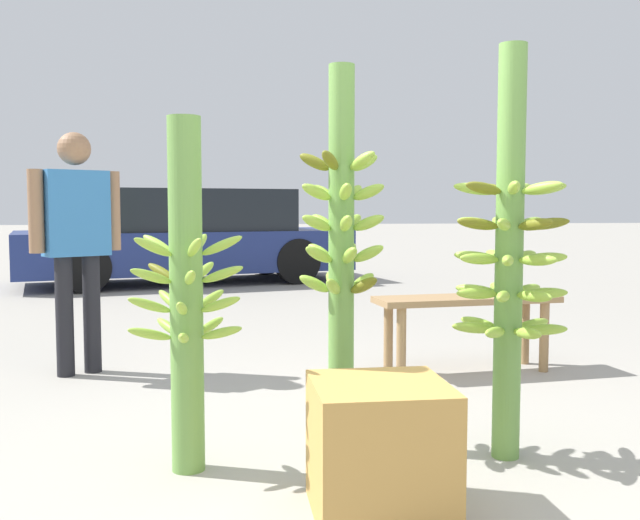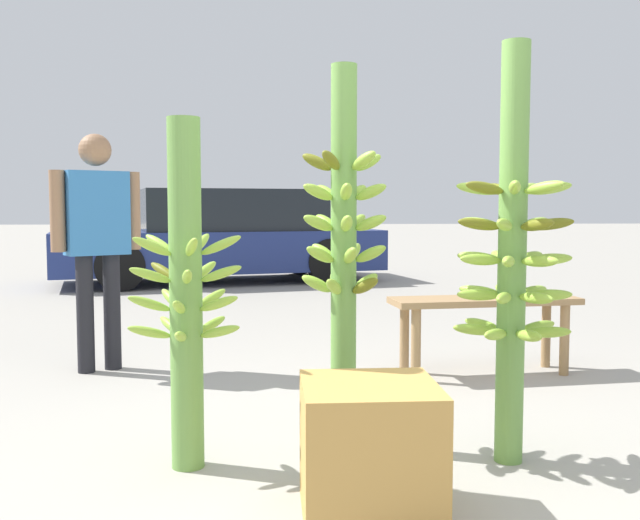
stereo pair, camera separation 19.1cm
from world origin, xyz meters
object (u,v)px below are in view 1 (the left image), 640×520
vendor_person (76,231)px  banana_stalk_center (341,248)px  banana_stalk_left (186,295)px  banana_stalk_right (509,256)px  market_bench (467,310)px  produce_crate (380,449)px  parked_car (190,238)px

vendor_person → banana_stalk_center: bearing=101.9°
banana_stalk_left → banana_stalk_center: banana_stalk_center is taller
banana_stalk_right → vendor_person: size_ratio=1.13×
market_bench → vendor_person: bearing=167.6°
vendor_person → market_bench: vendor_person is taller
banana_stalk_center → produce_crate: bearing=-88.7°
banana_stalk_center → market_bench: bearing=51.4°
banana_stalk_right → vendor_person: 2.79m
market_bench → banana_stalk_left: bearing=-144.6°
banana_stalk_right → produce_crate: 1.03m
banana_stalk_right → vendor_person: banana_stalk_right is taller
parked_car → produce_crate: (1.01, -7.80, -0.40)m
banana_stalk_left → produce_crate: 0.98m
banana_stalk_center → banana_stalk_right: size_ratio=0.97×
banana_stalk_right → banana_stalk_center: bearing=160.0°
banana_stalk_right → vendor_person: (-2.12, 1.81, 0.05)m
market_bench → parked_car: bearing=103.2°
vendor_person → banana_stalk_left: bearing=82.8°
banana_stalk_center → parked_car: banana_stalk_center is taller
market_bench → parked_car: (-2.03, 5.77, 0.23)m
parked_car → banana_stalk_center: bearing=174.1°
vendor_person → produce_crate: vendor_person is taller
banana_stalk_center → produce_crate: (0.02, -0.73, -0.66)m
banana_stalk_center → parked_car: size_ratio=0.35×
parked_car → banana_stalk_left: bearing=168.7°
vendor_person → produce_crate: 2.81m
produce_crate → banana_stalk_center: bearing=91.3°
banana_stalk_left → parked_car: (-0.33, 7.28, -0.09)m
banana_stalk_left → vendor_person: vendor_person is taller
banana_stalk_left → banana_stalk_center: (0.67, 0.22, 0.17)m
banana_stalk_left → banana_stalk_center: bearing=18.0°
banana_stalk_center → vendor_person: size_ratio=1.10×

